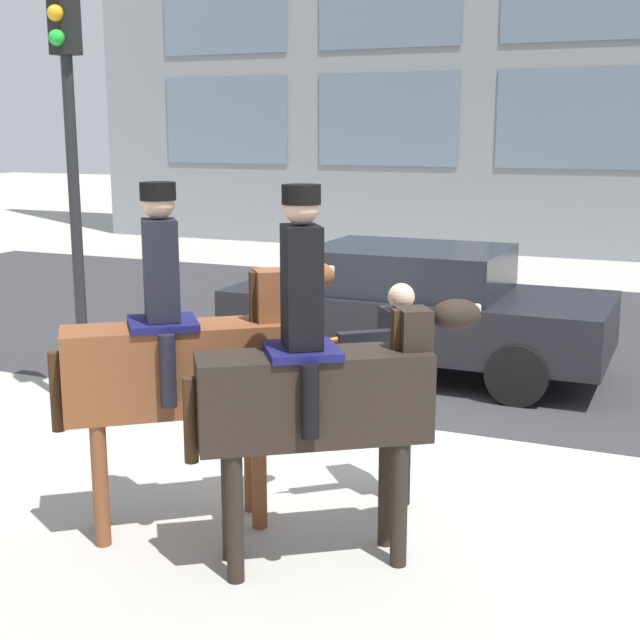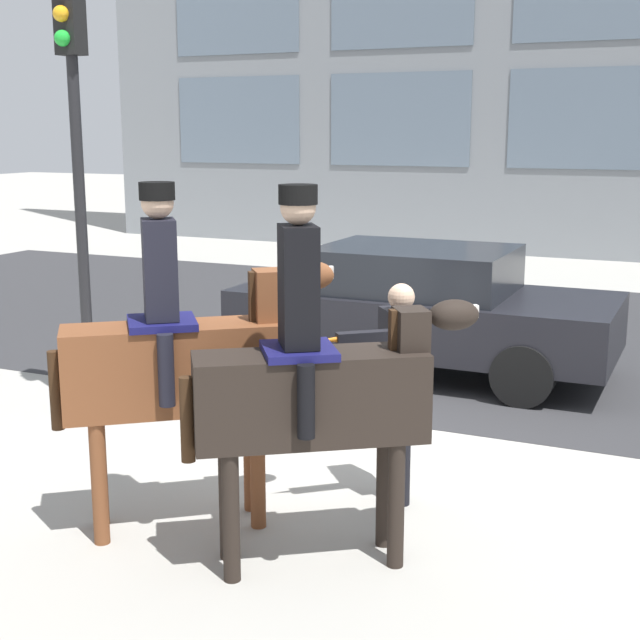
{
  "view_description": "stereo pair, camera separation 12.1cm",
  "coord_description": "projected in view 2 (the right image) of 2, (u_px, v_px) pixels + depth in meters",
  "views": [
    {
      "loc": [
        2.69,
        -7.36,
        2.81
      ],
      "look_at": [
        0.13,
        -1.39,
        1.41
      ],
      "focal_mm": 50.0,
      "sensor_mm": 36.0,
      "label": 1
    },
    {
      "loc": [
        2.8,
        -7.31,
        2.81
      ],
      "look_at": [
        0.13,
        -1.39,
        1.41
      ],
      "focal_mm": 50.0,
      "sensor_mm": 36.0,
      "label": 2
    }
  ],
  "objects": [
    {
      "name": "ground_plane",
      "position": [
        370.0,
        439.0,
        8.23
      ],
      "size": [
        80.0,
        80.0,
        0.0
      ],
      "primitive_type": "plane",
      "color": "#9E9B93"
    },
    {
      "name": "road_surface",
      "position": [
        493.0,
        334.0,
        12.46
      ],
      "size": [
        24.41,
        8.5,
        0.01
      ],
      "color": "#2D2D30",
      "rests_on": "ground_plane"
    },
    {
      "name": "mounted_horse_lead",
      "position": [
        180.0,
        357.0,
        6.2
      ],
      "size": [
        1.7,
        1.43,
        2.47
      ],
      "rotation": [
        0.0,
        0.0,
        0.66
      ],
      "color": "brown",
      "rests_on": "ground_plane"
    },
    {
      "name": "mounted_horse_companion",
      "position": [
        316.0,
        383.0,
        5.66
      ],
      "size": [
        1.7,
        1.31,
        2.48
      ],
      "rotation": [
        0.0,
        0.0,
        0.61
      ],
      "color": "black",
      "rests_on": "ground_plane"
    },
    {
      "name": "pedestrian_bystander",
      "position": [
        398.0,
        376.0,
        6.67
      ],
      "size": [
        0.66,
        0.84,
        1.7
      ],
      "rotation": [
        0.0,
        0.0,
        -2.44
      ],
      "color": "black",
      "rests_on": "ground_plane"
    },
    {
      "name": "street_car_near_lane",
      "position": [
        422.0,
        307.0,
        10.41
      ],
      "size": [
        4.37,
        1.98,
        1.47
      ],
      "color": "black",
      "rests_on": "ground_plane"
    },
    {
      "name": "traffic_light",
      "position": [
        75.0,
        129.0,
        8.46
      ],
      "size": [
        0.24,
        0.29,
        4.21
      ],
      "color": "black",
      "rests_on": "ground_plane"
    }
  ]
}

